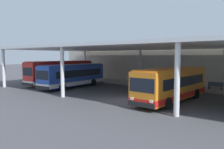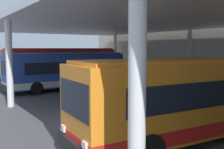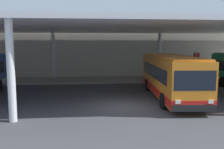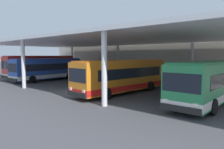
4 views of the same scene
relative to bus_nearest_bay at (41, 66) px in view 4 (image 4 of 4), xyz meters
The scene contains 11 objects.
ground_plane 15.59m from the bus_nearest_bay, 16.65° to the right, with size 200.00×200.00×0.00m, color #47474C.
platform_kerb 16.63m from the bus_nearest_bay, 26.24° to the left, with size 42.00×4.50×0.18m, color gray.
station_building_facade 18.27m from the bus_nearest_bay, 35.45° to the left, with size 48.00×1.60×6.61m, color beige.
canopy_shelter 15.27m from the bus_nearest_bay, ahead, with size 40.00×17.00×5.55m.
bus_nearest_bay is the anchor object (origin of this frame).
bus_second_bay 4.14m from the bus_nearest_bay, 15.77° to the right, with size 3.08×10.64×3.17m.
bus_middle_bay 18.76m from the bus_nearest_bay, ahead, with size 3.25×10.68×3.17m.
bus_far_bay 26.27m from the bus_nearest_bay, ahead, with size 2.76×10.54×3.17m.
bench_waiting 21.72m from the bus_nearest_bay, 19.89° to the left, with size 1.80×0.45×0.92m.
trash_bin 25.28m from the bus_nearest_bay, 17.52° to the left, with size 0.52×0.52×0.98m.
banner_sign 25.27m from the bus_nearest_bay, 14.91° to the left, with size 0.70×0.12×3.20m.
Camera 4 is at (16.35, -13.04, 3.60)m, focal length 33.52 mm.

